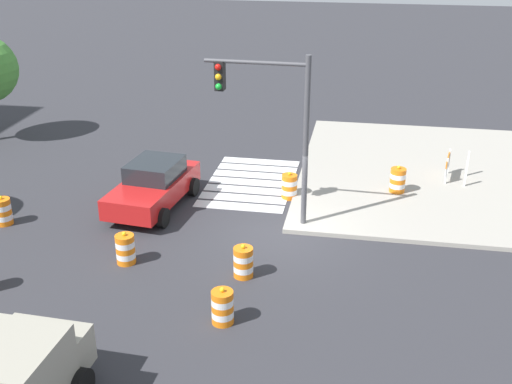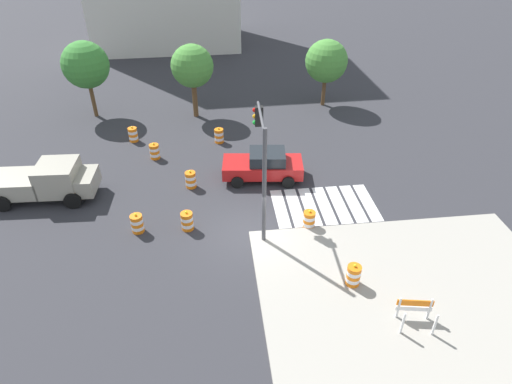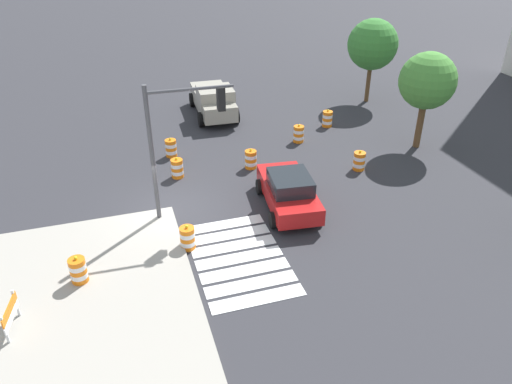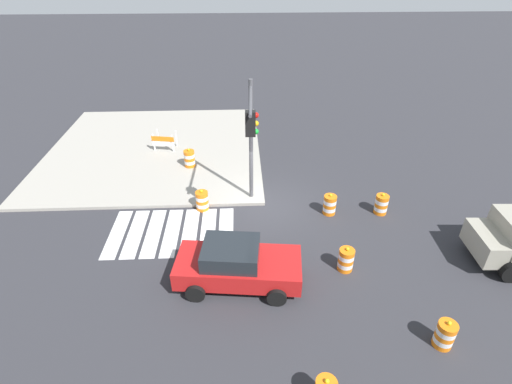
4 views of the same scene
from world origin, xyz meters
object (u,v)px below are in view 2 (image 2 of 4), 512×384
traffic_barrel_near_corner (191,180)px  traffic_barrel_lane_center (133,135)px  traffic_barrel_opposite_curb (155,151)px  street_tree_streetside_far (85,65)px  traffic_barrel_on_sidewalk (353,275)px  traffic_barrel_crosswalk_end (219,136)px  traffic_barrel_median_far (137,224)px  traffic_light_pole (262,154)px  street_tree_streetside_mid (192,66)px  sports_car (264,165)px  traffic_barrel_far_curb (309,220)px  pickup_truck (48,181)px  traffic_barrel_median_near (187,221)px  construction_barricade (415,310)px  street_tree_streetside_near (326,61)px

traffic_barrel_near_corner → traffic_barrel_lane_center: (-3.64, 5.70, 0.00)m
traffic_barrel_opposite_curb → street_tree_streetside_far: (-4.57, 6.55, 3.17)m
traffic_barrel_on_sidewalk → traffic_barrel_crosswalk_end: bearing=110.1°
traffic_barrel_on_sidewalk → street_tree_streetside_far: size_ratio=0.20×
traffic_barrel_on_sidewalk → street_tree_streetside_far: bearing=126.4°
traffic_barrel_median_far → traffic_barrel_on_sidewalk: (8.84, -4.48, 0.15)m
traffic_light_pole → street_tree_streetside_far: size_ratio=1.06×
traffic_barrel_opposite_curb → street_tree_streetside_mid: street_tree_streetside_mid is taller
sports_car → traffic_barrel_lane_center: sports_car is taller
traffic_barrel_far_curb → traffic_barrel_opposite_curb: (-7.63, 7.44, 0.00)m
pickup_truck → traffic_barrel_far_curb: pickup_truck is taller
pickup_truck → traffic_barrel_opposite_curb: size_ratio=5.13×
traffic_barrel_crosswalk_end → street_tree_streetside_far: (-8.43, 4.96, 3.17)m
traffic_barrel_far_curb → street_tree_streetside_far: 18.83m
traffic_barrel_lane_center → traffic_barrel_on_sidewalk: bearing=-53.6°
traffic_barrel_lane_center → traffic_barrel_median_near: bearing=-69.2°
traffic_barrel_near_corner → traffic_light_pole: traffic_light_pole is taller
traffic_barrel_near_corner → street_tree_streetside_mid: 9.57m
traffic_barrel_median_near → traffic_light_pole: size_ratio=0.19×
pickup_truck → traffic_light_pole: traffic_light_pole is taller
traffic_barrel_median_near → traffic_barrel_on_sidewalk: bearing=-33.9°
construction_barricade → street_tree_streetside_far: bearing=126.6°
traffic_barrel_near_corner → traffic_barrel_opposite_curb: (-2.13, 3.33, 0.00)m
pickup_truck → traffic_barrel_crosswalk_end: size_ratio=5.13×
traffic_barrel_near_corner → traffic_barrel_median_far: bearing=-124.9°
traffic_barrel_median_far → traffic_barrel_crosswalk_end: bearing=63.7°
sports_car → traffic_barrel_far_curb: 4.83m
traffic_barrel_crosswalk_end → street_tree_streetside_mid: 5.36m
street_tree_streetside_mid → traffic_barrel_on_sidewalk: bearing=-70.2°
traffic_barrel_lane_center → street_tree_streetside_near: bearing=17.9°
pickup_truck → street_tree_streetside_mid: size_ratio=1.05×
traffic_barrel_median_near → traffic_barrel_opposite_curb: (-1.99, 6.87, 0.00)m
traffic_barrel_median_near → street_tree_streetside_near: bearing=54.2°
traffic_barrel_far_curb → traffic_barrel_opposite_curb: same height
traffic_barrel_far_curb → street_tree_streetside_mid: 14.50m
traffic_barrel_near_corner → sports_car: bearing=6.5°
traffic_barrel_median_near → traffic_barrel_far_curb: (5.63, -0.57, 0.00)m
traffic_barrel_median_near → traffic_barrel_median_far: same height
traffic_barrel_on_sidewalk → traffic_light_pole: (-3.13, 4.22, 3.31)m
pickup_truck → traffic_barrel_near_corner: size_ratio=5.13×
traffic_barrel_near_corner → street_tree_streetside_far: size_ratio=0.20×
traffic_barrel_median_near → traffic_barrel_far_curb: bearing=-5.8°
traffic_barrel_near_corner → traffic_barrel_far_curb: 6.87m
traffic_barrel_median_near → traffic_barrel_median_far: (-2.28, 0.07, 0.00)m
sports_car → construction_barricade: bearing=-68.5°
sports_car → traffic_barrel_lane_center: (-7.59, 5.25, -0.36)m
traffic_barrel_median_far → traffic_barrel_far_curb: (7.91, -0.64, 0.00)m
sports_car → street_tree_streetside_near: (5.65, 9.53, 2.42)m
traffic_barrel_lane_center → street_tree_streetside_mid: (3.92, 3.36, 3.08)m
traffic_barrel_median_near → street_tree_streetside_mid: street_tree_streetside_mid is taller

